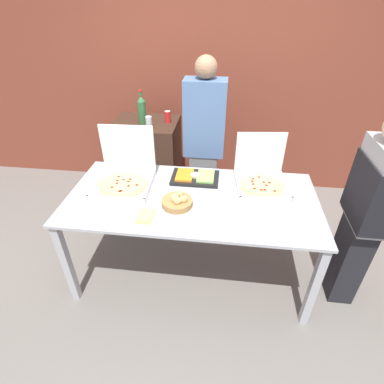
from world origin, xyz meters
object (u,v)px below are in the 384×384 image
at_px(paper_plate_front_left, 146,217).
at_px(soda_can_silver, 149,122).
at_px(pizza_box_far_right, 125,176).
at_px(soda_can_colored, 168,117).
at_px(person_guest_cap, 204,146).
at_px(pizza_box_near_left, 261,178).
at_px(soda_bottle, 142,109).
at_px(veggie_tray, 195,177).
at_px(bread_basket, 177,201).
at_px(person_server_vest, 369,208).

distance_m(paper_plate_front_left, soda_can_silver, 1.25).
bearing_deg(paper_plate_front_left, pizza_box_far_right, 123.25).
bearing_deg(pizza_box_far_right, soda_can_colored, 75.38).
xyz_separation_m(pizza_box_far_right, person_guest_cap, (0.63, 0.65, 0.01)).
distance_m(pizza_box_far_right, soda_can_silver, 0.78).
bearing_deg(person_guest_cap, pizza_box_near_left, 135.15).
bearing_deg(soda_bottle, soda_can_silver, -51.42).
relative_size(veggie_tray, bread_basket, 1.71).
xyz_separation_m(pizza_box_far_right, bread_basket, (0.50, -0.25, -0.04)).
bearing_deg(pizza_box_near_left, soda_can_colored, 133.20).
height_order(soda_bottle, soda_can_colored, soda_bottle).
bearing_deg(pizza_box_near_left, bread_basket, -157.25).
distance_m(veggie_tray, bread_basket, 0.41).
distance_m(pizza_box_far_right, soda_bottle, 0.92).
relative_size(bread_basket, soda_can_silver, 1.98).
distance_m(pizza_box_near_left, soda_can_colored, 1.28).
bearing_deg(soda_bottle, paper_plate_front_left, -75.34).
relative_size(pizza_box_near_left, soda_can_silver, 3.88).
xyz_separation_m(pizza_box_near_left, bread_basket, (-0.67, -0.37, -0.04)).
bearing_deg(person_guest_cap, veggie_tray, 86.21).
bearing_deg(person_guest_cap, soda_can_silver, -10.19).
bearing_deg(pizza_box_far_right, veggie_tray, 11.62).
height_order(veggie_tray, person_server_vest, person_server_vest).
distance_m(person_guest_cap, person_server_vest, 1.56).
distance_m(soda_can_silver, person_guest_cap, 0.62).
distance_m(pizza_box_near_left, soda_bottle, 1.47).
distance_m(pizza_box_near_left, bread_basket, 0.76).
height_order(bread_basket, soda_bottle, soda_bottle).
distance_m(paper_plate_front_left, person_server_vest, 1.65).
bearing_deg(person_guest_cap, paper_plate_front_left, 72.80).
xyz_separation_m(pizza_box_far_right, soda_can_colored, (0.21, 0.94, 0.19)).
bearing_deg(soda_can_silver, paper_plate_front_left, -78.33).
bearing_deg(soda_can_colored, pizza_box_near_left, -40.54).
distance_m(bread_basket, soda_can_colored, 1.25).
xyz_separation_m(pizza_box_near_left, person_guest_cap, (-0.54, 0.53, 0.01)).
bearing_deg(pizza_box_far_right, paper_plate_front_left, -59.00).
distance_m(bread_basket, soda_bottle, 1.30).
bearing_deg(soda_bottle, bread_basket, -63.86).
xyz_separation_m(paper_plate_front_left, soda_can_colored, (-0.08, 1.38, 0.26)).
distance_m(pizza_box_near_left, paper_plate_front_left, 1.04).
bearing_deg(pizza_box_near_left, person_guest_cap, 128.89).
relative_size(pizza_box_near_left, soda_can_colored, 3.88).
distance_m(pizza_box_near_left, soda_can_silver, 1.31).
distance_m(bread_basket, soda_can_silver, 1.13).
relative_size(pizza_box_far_right, soda_bottle, 1.44).
distance_m(soda_can_silver, soda_can_colored, 0.24).
relative_size(soda_bottle, soda_can_silver, 2.82).
xyz_separation_m(pizza_box_far_right, soda_bottle, (-0.06, 0.88, 0.29)).
height_order(paper_plate_front_left, soda_bottle, soda_bottle).
relative_size(pizza_box_near_left, paper_plate_front_left, 2.18).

